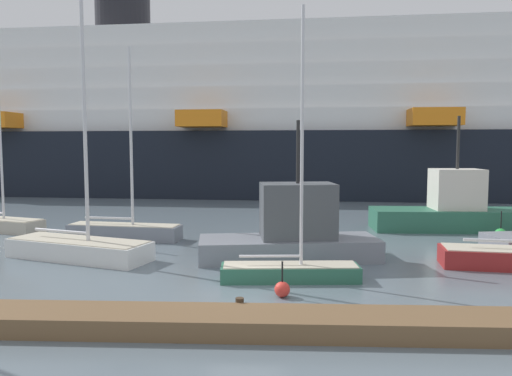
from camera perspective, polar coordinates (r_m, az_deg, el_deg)
ground_plane at (r=16.74m, az=-1.25°, el=-12.32°), size 600.00×600.00×0.00m
dock_pier at (r=13.34m, az=-2.26°, el=-15.65°), size 22.11×1.82×0.66m
sailboat_2 at (r=18.09m, az=4.10°, el=-9.42°), size 5.19×1.54×9.99m
sailboat_3 at (r=22.79m, az=-20.29°, el=-6.51°), size 6.93×4.03×11.31m
sailboat_5 at (r=26.76m, az=-15.34°, el=-4.73°), size 6.23×2.17×10.14m
fishing_boat_0 at (r=21.36m, az=4.36°, el=-5.18°), size 8.14×3.67×6.12m
fishing_boat_1 at (r=30.92m, az=22.11°, el=-2.43°), size 8.93×2.86×6.77m
channel_buoy_0 at (r=28.77m, az=27.05°, el=-4.90°), size 0.63×0.63×1.57m
channel_buoy_1 at (r=16.22m, az=3.13°, el=-11.90°), size 0.52×0.52×1.20m
cruise_ship at (r=52.19m, az=6.82°, el=7.54°), size 118.66×25.80×22.95m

